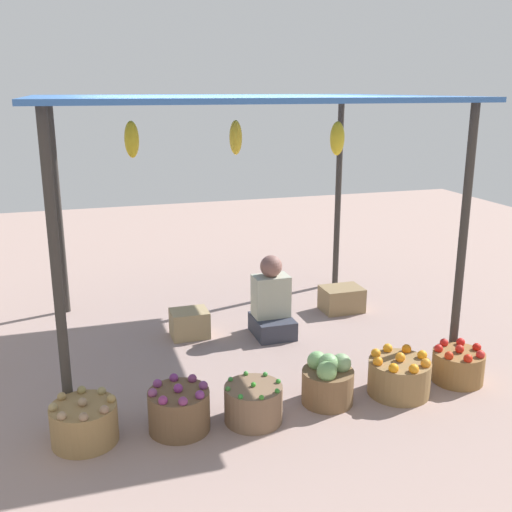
{
  "coord_description": "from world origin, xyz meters",
  "views": [
    {
      "loc": [
        -1.43,
        -5.15,
        2.29
      ],
      "look_at": [
        0.0,
        -0.58,
        0.95
      ],
      "focal_mm": 42.15,
      "sensor_mm": 36.0,
      "label": 1
    }
  ],
  "objects_px": {
    "vendor_person": "(272,305)",
    "basket_oranges": "(399,376)",
    "basket_red_tomatoes": "(458,365)",
    "wooden_crate_stacked_rear": "(342,299)",
    "basket_cabbages": "(328,381)",
    "basket_potatoes": "(84,423)",
    "wooden_crate_near_vendor": "(190,323)",
    "basket_purple_onions": "(179,409)",
    "basket_green_chilies": "(253,403)"
  },
  "relations": [
    {
      "from": "vendor_person",
      "to": "basket_oranges",
      "type": "distance_m",
      "value": 1.52
    },
    {
      "from": "basket_red_tomatoes",
      "to": "wooden_crate_stacked_rear",
      "type": "distance_m",
      "value": 1.75
    },
    {
      "from": "vendor_person",
      "to": "basket_cabbages",
      "type": "height_order",
      "value": "vendor_person"
    },
    {
      "from": "basket_potatoes",
      "to": "wooden_crate_stacked_rear",
      "type": "height_order",
      "value": "basket_potatoes"
    },
    {
      "from": "basket_cabbages",
      "to": "wooden_crate_near_vendor",
      "type": "relative_size",
      "value": 1.12
    },
    {
      "from": "basket_oranges",
      "to": "wooden_crate_near_vendor",
      "type": "bearing_deg",
      "value": 129.9
    },
    {
      "from": "basket_purple_onions",
      "to": "basket_cabbages",
      "type": "distance_m",
      "value": 1.13
    },
    {
      "from": "basket_potatoes",
      "to": "basket_green_chilies",
      "type": "relative_size",
      "value": 1.07
    },
    {
      "from": "basket_potatoes",
      "to": "basket_cabbages",
      "type": "relative_size",
      "value": 1.13
    },
    {
      "from": "basket_cabbages",
      "to": "basket_red_tomatoes",
      "type": "height_order",
      "value": "basket_cabbages"
    },
    {
      "from": "vendor_person",
      "to": "basket_green_chilies",
      "type": "xyz_separation_m",
      "value": [
        -0.63,
        -1.45,
        -0.16
      ]
    },
    {
      "from": "basket_oranges",
      "to": "wooden_crate_stacked_rear",
      "type": "relative_size",
      "value": 1.13
    },
    {
      "from": "basket_potatoes",
      "to": "basket_purple_onions",
      "type": "height_order",
      "value": "basket_purple_onions"
    },
    {
      "from": "basket_cabbages",
      "to": "basket_oranges",
      "type": "bearing_deg",
      "value": -3.62
    },
    {
      "from": "basket_cabbages",
      "to": "wooden_crate_stacked_rear",
      "type": "relative_size",
      "value": 0.93
    },
    {
      "from": "basket_potatoes",
      "to": "basket_oranges",
      "type": "height_order",
      "value": "basket_oranges"
    },
    {
      "from": "basket_cabbages",
      "to": "wooden_crate_near_vendor",
      "type": "height_order",
      "value": "basket_cabbages"
    },
    {
      "from": "basket_potatoes",
      "to": "basket_red_tomatoes",
      "type": "distance_m",
      "value": 2.91
    },
    {
      "from": "basket_potatoes",
      "to": "basket_green_chilies",
      "type": "distance_m",
      "value": 1.16
    },
    {
      "from": "wooden_crate_near_vendor",
      "to": "basket_potatoes",
      "type": "bearing_deg",
      "value": -123.5
    },
    {
      "from": "vendor_person",
      "to": "wooden_crate_near_vendor",
      "type": "xyz_separation_m",
      "value": [
        -0.76,
        0.18,
        -0.17
      ]
    },
    {
      "from": "basket_cabbages",
      "to": "basket_purple_onions",
      "type": "bearing_deg",
      "value": -178.23
    },
    {
      "from": "vendor_person",
      "to": "wooden_crate_stacked_rear",
      "type": "distance_m",
      "value": 1.0
    },
    {
      "from": "basket_red_tomatoes",
      "to": "wooden_crate_stacked_rear",
      "type": "relative_size",
      "value": 0.97
    },
    {
      "from": "basket_potatoes",
      "to": "wooden_crate_near_vendor",
      "type": "xyz_separation_m",
      "value": [
        1.02,
        1.54,
        -0.01
      ]
    },
    {
      "from": "basket_purple_onions",
      "to": "basket_cabbages",
      "type": "bearing_deg",
      "value": 1.77
    },
    {
      "from": "basket_oranges",
      "to": "wooden_crate_stacked_rear",
      "type": "bearing_deg",
      "value": 78.76
    },
    {
      "from": "basket_oranges",
      "to": "basket_red_tomatoes",
      "type": "bearing_deg",
      "value": 4.19
    },
    {
      "from": "basket_potatoes",
      "to": "basket_green_chilies",
      "type": "xyz_separation_m",
      "value": [
        1.16,
        -0.09,
        -0.0
      ]
    },
    {
      "from": "basket_green_chilies",
      "to": "basket_red_tomatoes",
      "type": "distance_m",
      "value": 1.76
    },
    {
      "from": "basket_green_chilies",
      "to": "wooden_crate_near_vendor",
      "type": "relative_size",
      "value": 1.18
    },
    {
      "from": "basket_green_chilies",
      "to": "basket_red_tomatoes",
      "type": "height_order",
      "value": "basket_red_tomatoes"
    },
    {
      "from": "basket_purple_onions",
      "to": "wooden_crate_near_vendor",
      "type": "relative_size",
      "value": 1.22
    },
    {
      "from": "basket_green_chilies",
      "to": "basket_cabbages",
      "type": "height_order",
      "value": "basket_cabbages"
    },
    {
      "from": "vendor_person",
      "to": "wooden_crate_near_vendor",
      "type": "distance_m",
      "value": 0.8
    },
    {
      "from": "wooden_crate_stacked_rear",
      "to": "basket_red_tomatoes",
      "type": "bearing_deg",
      "value": -83.15
    },
    {
      "from": "basket_potatoes",
      "to": "wooden_crate_stacked_rear",
      "type": "bearing_deg",
      "value": 32.75
    },
    {
      "from": "vendor_person",
      "to": "basket_oranges",
      "type": "relative_size",
      "value": 1.64
    },
    {
      "from": "basket_cabbages",
      "to": "basket_oranges",
      "type": "xyz_separation_m",
      "value": [
        0.58,
        -0.04,
        -0.03
      ]
    },
    {
      "from": "vendor_person",
      "to": "basket_oranges",
      "type": "bearing_deg",
      "value": -68.21
    },
    {
      "from": "basket_purple_onions",
      "to": "basket_oranges",
      "type": "bearing_deg",
      "value": -0.06
    },
    {
      "from": "basket_potatoes",
      "to": "wooden_crate_stacked_rear",
      "type": "relative_size",
      "value": 1.05
    },
    {
      "from": "basket_purple_onions",
      "to": "wooden_crate_near_vendor",
      "type": "height_order",
      "value": "basket_purple_onions"
    },
    {
      "from": "basket_green_chilies",
      "to": "basket_potatoes",
      "type": "bearing_deg",
      "value": 175.65
    },
    {
      "from": "basket_cabbages",
      "to": "basket_potatoes",
      "type": "bearing_deg",
      "value": 179.81
    },
    {
      "from": "basket_red_tomatoes",
      "to": "vendor_person",
      "type": "bearing_deg",
      "value": 129.47
    },
    {
      "from": "vendor_person",
      "to": "basket_potatoes",
      "type": "bearing_deg",
      "value": -142.6
    },
    {
      "from": "basket_green_chilies",
      "to": "wooden_crate_near_vendor",
      "type": "xyz_separation_m",
      "value": [
        -0.13,
        1.63,
        -0.01
      ]
    },
    {
      "from": "basket_green_chilies",
      "to": "basket_red_tomatoes",
      "type": "bearing_deg",
      "value": 2.81
    },
    {
      "from": "wooden_crate_near_vendor",
      "to": "wooden_crate_stacked_rear",
      "type": "relative_size",
      "value": 0.83
    }
  ]
}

